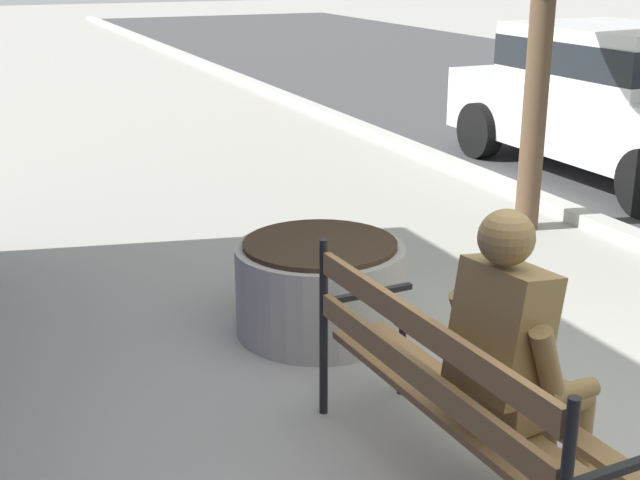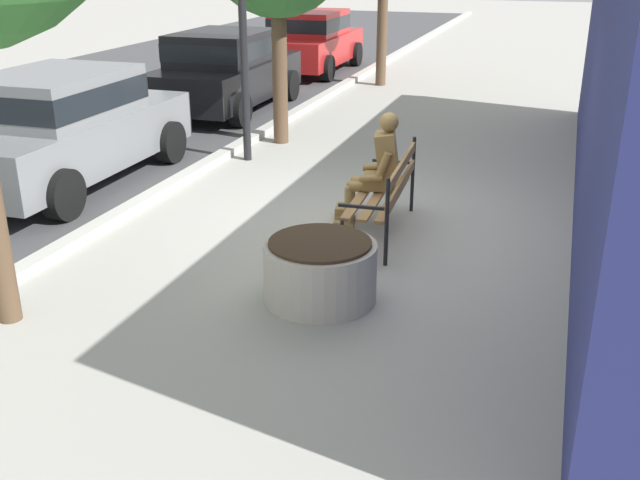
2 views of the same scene
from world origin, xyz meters
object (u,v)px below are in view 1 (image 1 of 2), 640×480
(park_bench, at_px, (451,384))
(bronze_statue_seated, at_px, (526,371))
(parked_car_white, at_px, (619,97))
(concrete_planter, at_px, (320,287))

(park_bench, bearing_deg, bronze_statue_seated, 43.74)
(park_bench, relative_size, parked_car_white, 0.44)
(parked_car_white, bearing_deg, concrete_planter, -61.06)
(bronze_statue_seated, height_order, parked_car_white, parked_car_white)
(concrete_planter, bearing_deg, park_bench, -5.78)
(park_bench, bearing_deg, concrete_planter, 174.22)
(bronze_statue_seated, bearing_deg, concrete_planter, -179.23)
(park_bench, distance_m, bronze_statue_seated, 0.33)
(park_bench, xyz_separation_m, concrete_planter, (-1.84, 0.19, -0.25))
(concrete_planter, relative_size, parked_car_white, 0.26)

